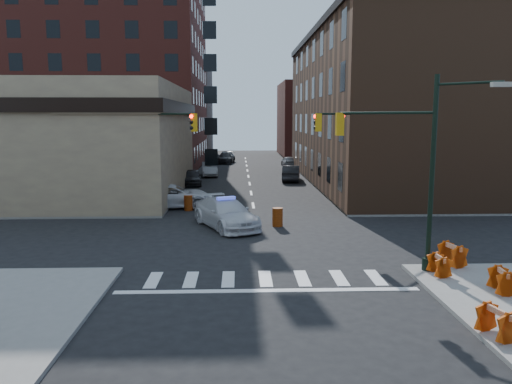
{
  "coord_description": "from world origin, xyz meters",
  "views": [
    {
      "loc": [
        -1.06,
        -26.16,
        6.5
      ],
      "look_at": [
        -0.07,
        2.14,
        2.2
      ],
      "focal_mm": 35.0,
      "sensor_mm": 36.0,
      "label": 1
    }
  ],
  "objects": [
    {
      "name": "pedestrian_a",
      "position": [
        -7.81,
        8.88,
        1.05
      ],
      "size": [
        0.76,
        0.62,
        1.8
      ],
      "primitive_type": "imported",
      "rotation": [
        0.0,
        0.0,
        -0.32
      ],
      "color": "black",
      "rests_on": "sidewalk_nw"
    },
    {
      "name": "parked_car_wnear",
      "position": [
        -5.5,
        21.37,
        0.75
      ],
      "size": [
        2.1,
        4.53,
        1.5
      ],
      "primitive_type": "imported",
      "rotation": [
        0.0,
        0.0,
        0.07
      ],
      "color": "black",
      "rests_on": "ground"
    },
    {
      "name": "pedestrian_b",
      "position": [
        -8.83,
        7.55,
        1.13
      ],
      "size": [
        1.13,
        1.0,
        1.96
      ],
      "primitive_type": "imported",
      "rotation": [
        0.0,
        0.0,
        0.32
      ],
      "color": "black",
      "rests_on": "sidewalk_nw"
    },
    {
      "name": "signal_pole_se",
      "position": [
        6.04,
        -5.52,
        4.61
      ],
      "size": [
        5.4,
        5.27,
        8.0
      ],
      "rotation": [
        0.0,
        0.0,
        2.36
      ],
      "color": "black",
      "rests_on": "sidewalk_se"
    },
    {
      "name": "barricade_se_b",
      "position": [
        7.02,
        -7.0,
        0.55
      ],
      "size": [
        0.56,
        1.09,
        0.81
      ],
      "primitive_type": null,
      "rotation": [
        0.0,
        0.0,
        1.59
      ],
      "color": "#C24B09",
      "rests_on": "sidewalk_se"
    },
    {
      "name": "barrel_road",
      "position": [
        1.25,
        2.96,
        0.55
      ],
      "size": [
        0.81,
        0.81,
        1.11
      ],
      "primitive_type": "cylinder",
      "rotation": [
        0.0,
        0.0,
        -0.39
      ],
      "color": "orange",
      "rests_on": "ground"
    },
    {
      "name": "filler_nw",
      "position": [
        -16.0,
        62.0,
        8.0
      ],
      "size": [
        20.0,
        18.0,
        16.0
      ],
      "primitive_type": "cube",
      "color": "brown",
      "rests_on": "ground"
    },
    {
      "name": "parked_car_enear",
      "position": [
        4.27,
        24.04,
        0.79
      ],
      "size": [
        2.3,
        4.98,
        1.58
      ],
      "primitive_type": "imported",
      "rotation": [
        0.0,
        0.0,
        3.01
      ],
      "color": "black",
      "rests_on": "ground"
    },
    {
      "name": "pedestrian_c",
      "position": [
        -13.0,
        9.03,
        0.95
      ],
      "size": [
        1.02,
        0.73,
        1.6
      ],
      "primitive_type": "imported",
      "rotation": [
        0.0,
        0.0,
        0.4
      ],
      "color": "#1E212D",
      "rests_on": "sidewalk_nw"
    },
    {
      "name": "sidewalk_nw",
      "position": [
        -23.0,
        32.75,
        0.07
      ],
      "size": [
        34.0,
        54.5,
        0.15
      ],
      "primitive_type": "cube",
      "color": "gray",
      "rests_on": "ground"
    },
    {
      "name": "barricade_se_e",
      "position": [
        6.4,
        -12.71,
        0.59
      ],
      "size": [
        0.85,
        1.27,
        0.88
      ],
      "primitive_type": null,
      "rotation": [
        0.0,
        0.0,
        1.81
      ],
      "color": "#CE5F09",
      "rests_on": "sidewalk_se"
    },
    {
      "name": "parked_car_wdeep",
      "position": [
        -2.84,
        43.91,
        0.76
      ],
      "size": [
        2.79,
        5.48,
        1.52
      ],
      "primitive_type": "imported",
      "rotation": [
        0.0,
        0.0,
        -0.13
      ],
      "color": "black",
      "rests_on": "ground"
    },
    {
      "name": "parked_car_wfar",
      "position": [
        -4.25,
        28.51,
        0.77
      ],
      "size": [
        2.02,
        4.77,
        1.53
      ],
      "primitive_type": "imported",
      "rotation": [
        0.0,
        0.0,
        0.09
      ],
      "color": "gray",
      "rests_on": "ground"
    },
    {
      "name": "sidewalk_ne",
      "position": [
        23.0,
        32.75,
        0.07
      ],
      "size": [
        34.0,
        54.5,
        0.15
      ],
      "primitive_type": "cube",
      "color": "gray",
      "rests_on": "ground"
    },
    {
      "name": "barricade_nw_a",
      "position": [
        -9.5,
        7.8,
        0.57
      ],
      "size": [
        1.16,
        0.68,
        0.83
      ],
      "primitive_type": null,
      "rotation": [
        0.0,
        0.0,
        -0.12
      ],
      "color": "#DB650A",
      "rests_on": "sidewalk_nw"
    },
    {
      "name": "bank_building",
      "position": [
        -17.0,
        16.5,
        4.5
      ],
      "size": [
        22.0,
        22.0,
        9.0
      ],
      "primitive_type": "cube",
      "color": "#9A8965",
      "rests_on": "ground"
    },
    {
      "name": "commercial_row_ne",
      "position": [
        13.0,
        22.5,
        7.0
      ],
      "size": [
        14.0,
        34.0,
        14.0
      ],
      "primitive_type": "cube",
      "color": "#523320",
      "rests_on": "ground"
    },
    {
      "name": "signal_pole_ne",
      "position": [
        5.84,
        5.35,
        4.34
      ],
      "size": [
        3.67,
        3.58,
        8.0
      ],
      "rotation": [
        0.0,
        0.0,
        -2.36
      ],
      "color": "black",
      "rests_on": "sidewalk_ne"
    },
    {
      "name": "filler_ne",
      "position": [
        14.0,
        58.0,
        6.0
      ],
      "size": [
        16.0,
        16.0,
        12.0
      ],
      "primitive_type": "cube",
      "color": "maroon",
      "rests_on": "ground"
    },
    {
      "name": "barrel_bank",
      "position": [
        -4.58,
        8.2,
        0.53
      ],
      "size": [
        0.69,
        0.69,
        1.07
      ],
      "primitive_type": "cylinder",
      "rotation": [
        0.0,
        0.0,
        -0.17
      ],
      "color": "red",
      "rests_on": "ground"
    },
    {
      "name": "apartment_block",
      "position": [
        -18.5,
        40.0,
        12.0
      ],
      "size": [
        25.0,
        25.0,
        24.0
      ],
      "primitive_type": "cube",
      "color": "maroon",
      "rests_on": "ground"
    },
    {
      "name": "parked_car_efar",
      "position": [
        5.5,
        39.11,
        0.67
      ],
      "size": [
        1.78,
        4.02,
        1.34
      ],
      "primitive_type": "imported",
      "rotation": [
        0.0,
        0.0,
        3.19
      ],
      "color": "gray",
      "rests_on": "ground"
    },
    {
      "name": "ground",
      "position": [
        0.0,
        0.0,
        0.0
      ],
      "size": [
        140.0,
        140.0,
        0.0
      ],
      "primitive_type": "plane",
      "color": "black",
      "rests_on": "ground"
    },
    {
      "name": "barricade_nw_b",
      "position": [
        -11.61,
        6.42,
        0.65
      ],
      "size": [
        1.45,
        0.92,
        1.01
      ],
      "primitive_type": null,
      "rotation": [
        0.0,
        0.0,
        0.2
      ],
      "color": "#E14A0A",
      "rests_on": "sidewalk_nw"
    },
    {
      "name": "barricade_se_a",
      "position": [
        8.1,
        -5.7,
        0.61
      ],
      "size": [
        0.89,
        1.35,
        0.93
      ],
      "primitive_type": null,
      "rotation": [
        0.0,
        0.0,
        1.81
      ],
      "color": "#C83709",
      "rests_on": "sidewalk_se"
    },
    {
      "name": "signal_pole_nw",
      "position": [
        -5.85,
        5.34,
        4.34
      ],
      "size": [
        3.58,
        3.67,
        8.0
      ],
      "rotation": [
        0.0,
        0.0,
        -0.79
      ],
      "color": "black",
      "rests_on": "sidewalk_nw"
    },
    {
      "name": "tree_ne_near",
      "position": [
        7.5,
        26.0,
        3.49
      ],
      "size": [
        3.0,
        3.0,
        4.85
      ],
      "color": "black",
      "rests_on": "sidewalk_ne"
    },
    {
      "name": "police_car",
      "position": [
        -1.82,
        2.73,
        0.85
      ],
      "size": [
        4.62,
        6.3,
        1.69
      ],
      "primitive_type": "imported",
      "rotation": [
        0.0,
        0.0,
        0.44
      ],
      "color": "silver",
      "rests_on": "ground"
    },
    {
      "name": "tree_ne_far",
      "position": [
        7.5,
        34.0,
        3.49
      ],
      "size": [
        3.0,
        3.0,
        4.85
      ],
      "color": "black",
      "rests_on": "sidewalk_ne"
    },
    {
      "name": "pickup",
      "position": [
        -5.8,
        9.35,
        0.83
      ],
      "size": [
        6.28,
        3.47,
        1.66
      ],
      "primitive_type": "imported",
      "rotation": [
        0.0,
        0.0,
        1.69
      ],
      "color": "silver",
      "rests_on": "ground"
    },
    {
      "name": "barricade_se_c",
      "position": [
        8.5,
        -9.06,
        0.58
      ],
      "size": [
        0.71,
        1.21,
        0.86
      ],
      "primitive_type": null,
      "rotation": [
        0.0,
        0.0,
        1.44
      ],
      "color": "#D6440A",
      "rests_on": "sidewalk_se"
    }
  ]
}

